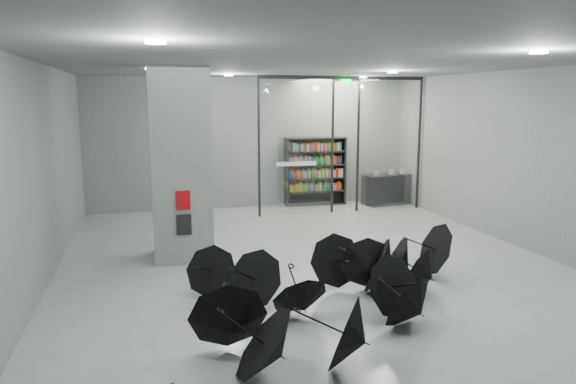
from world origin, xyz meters
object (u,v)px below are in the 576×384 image
object	(u,v)px
column	(180,164)
shop_counter	(388,189)
bookshelf	(316,171)
umbrella_cluster	(347,293)

from	to	relation	value
column	shop_counter	size ratio (longest dim) A/B	2.49
bookshelf	umbrella_cluster	size ratio (longest dim) A/B	0.39
column	bookshelf	xyz separation A→B (m)	(4.48, 4.75, -0.93)
umbrella_cluster	column	bearing A→B (deg)	121.80
column	umbrella_cluster	distance (m)	4.70
column	umbrella_cluster	xyz separation A→B (m)	(2.31, -3.73, -1.69)
column	umbrella_cluster	bearing A→B (deg)	-58.20
shop_counter	umbrella_cluster	xyz separation A→B (m)	(-4.45, -7.99, -0.17)
column	bookshelf	distance (m)	6.60
shop_counter	umbrella_cluster	distance (m)	9.15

